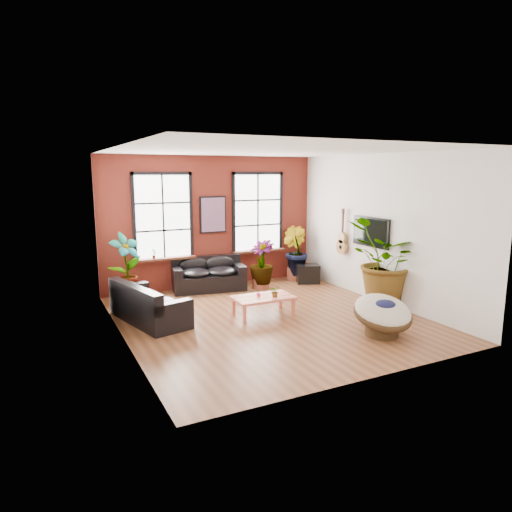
% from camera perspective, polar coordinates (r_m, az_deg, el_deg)
% --- Properties ---
extents(room, '(6.04, 6.54, 3.54)m').
position_cam_1_polar(room, '(9.56, 1.21, 2.48)').
color(room, brown).
rests_on(room, ground).
extents(sofa_back, '(2.01, 1.21, 0.86)m').
position_cam_1_polar(sofa_back, '(12.15, -6.03, -2.36)').
color(sofa_back, black).
rests_on(sofa_back, ground).
extents(sofa_left, '(1.33, 2.20, 0.81)m').
position_cam_1_polar(sofa_left, '(9.77, -13.44, -5.91)').
color(sofa_left, black).
rests_on(sofa_left, ground).
extents(coffee_table, '(1.33, 0.78, 0.51)m').
position_cam_1_polar(coffee_table, '(9.91, 0.92, -5.35)').
color(coffee_table, '#D4654C').
rests_on(coffee_table, ground).
extents(papasan_chair, '(1.30, 1.31, 0.83)m').
position_cam_1_polar(papasan_chair, '(9.03, 15.56, -6.97)').
color(papasan_chair, '#3C2915').
rests_on(papasan_chair, ground).
extents(poster, '(0.74, 0.06, 0.98)m').
position_cam_1_polar(poster, '(12.29, -5.39, 5.17)').
color(poster, black).
rests_on(poster, room).
extents(tv_wall_unit, '(0.13, 1.86, 1.20)m').
position_cam_1_polar(tv_wall_unit, '(11.58, 13.12, 2.59)').
color(tv_wall_unit, black).
rests_on(tv_wall_unit, room).
extents(media_box, '(0.77, 0.71, 0.52)m').
position_cam_1_polar(media_box, '(12.92, 6.45, -2.19)').
color(media_box, black).
rests_on(media_box, ground).
extents(pot_back_left, '(0.67, 0.67, 0.39)m').
position_cam_1_polar(pot_back_left, '(11.46, -15.84, -4.50)').
color(pot_back_left, brown).
rests_on(pot_back_left, ground).
extents(pot_back_right, '(0.67, 0.67, 0.37)m').
position_cam_1_polar(pot_back_right, '(13.23, 4.99, -2.20)').
color(pot_back_right, brown).
rests_on(pot_back_right, ground).
extents(pot_right_wall, '(0.52, 0.52, 0.36)m').
position_cam_1_polar(pot_right_wall, '(10.92, 15.72, -5.31)').
color(pot_right_wall, brown).
rests_on(pot_right_wall, ground).
extents(pot_mid, '(0.57, 0.57, 0.33)m').
position_cam_1_polar(pot_mid, '(12.24, 0.58, -3.29)').
color(pot_mid, brown).
rests_on(pot_mid, ground).
extents(floor_plant_back_left, '(0.95, 0.82, 1.51)m').
position_cam_1_polar(floor_plant_back_left, '(11.35, -15.91, -0.95)').
color(floor_plant_back_left, '#1D5115').
rests_on(floor_plant_back_left, ground).
extents(floor_plant_back_right, '(0.78, 0.89, 1.40)m').
position_cam_1_polar(floor_plant_back_right, '(13.10, 4.88, 0.65)').
color(floor_plant_back_right, '#1D5115').
rests_on(floor_plant_back_right, ground).
extents(floor_plant_right_wall, '(2.10, 1.97, 1.86)m').
position_cam_1_polar(floor_plant_right_wall, '(10.72, 15.84, -0.60)').
color(floor_plant_right_wall, '#1D5115').
rests_on(floor_plant_right_wall, ground).
extents(floor_plant_mid, '(0.91, 0.91, 1.16)m').
position_cam_1_polar(floor_plant_mid, '(12.11, 0.72, -0.76)').
color(floor_plant_mid, '#1D5115').
rests_on(floor_plant_mid, ground).
extents(table_plant, '(0.25, 0.23, 0.25)m').
position_cam_1_polar(table_plant, '(9.86, 2.38, -4.41)').
color(table_plant, '#1D5115').
rests_on(table_plant, coffee_table).
extents(sill_plant_left, '(0.17, 0.17, 0.27)m').
position_cam_1_polar(sill_plant_left, '(11.87, -12.67, 0.32)').
color(sill_plant_left, '#1D5115').
rests_on(sill_plant_left, room).
extents(sill_plant_right, '(0.19, 0.19, 0.27)m').
position_cam_1_polar(sill_plant_right, '(13.06, 1.73, 1.47)').
color(sill_plant_right, '#1D5115').
rests_on(sill_plant_right, room).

